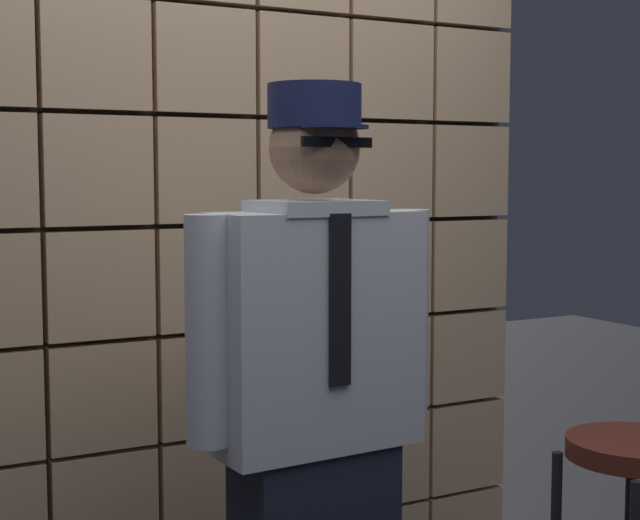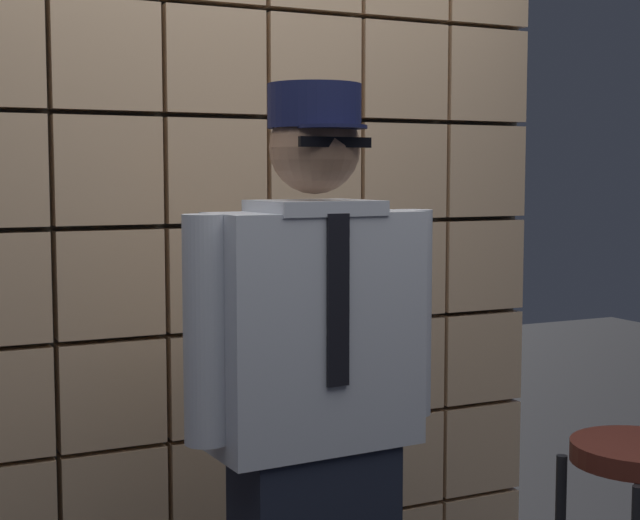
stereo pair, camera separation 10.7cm
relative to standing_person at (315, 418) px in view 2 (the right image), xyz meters
The scene contains 2 objects.
glass_block_wall 0.80m from the standing_person, 89.60° to the left, with size 2.36×0.10×2.36m.
standing_person is the anchor object (origin of this frame).
Camera 2 is at (-0.99, -1.52, 1.48)m, focal length 53.46 mm.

